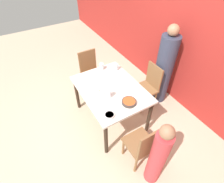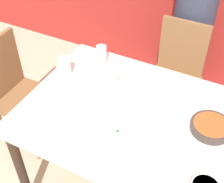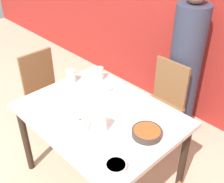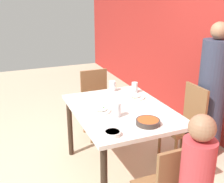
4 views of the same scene
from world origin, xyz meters
The scene contains 15 objects.
ground_plane centered at (0.00, 0.00, 0.00)m, with size 10.00×10.00×0.00m, color beige.
wall_back centered at (0.00, 1.48, 1.35)m, with size 10.00×0.06×2.70m.
dining_table centered at (0.00, 0.00, 0.69)m, with size 1.27×0.96×0.78m.
chair_adult_spot centered at (0.03, 0.82, 0.49)m, with size 0.40×0.40×0.91m.
chair_empty_left centered at (-0.98, 0.07, 0.49)m, with size 0.40×0.40×0.91m.
person_adult centered at (0.03, 1.15, 0.75)m, with size 0.33×0.33×1.62m.
bowl_curry centered at (0.43, 0.07, 0.80)m, with size 0.22×0.22×0.05m.
plate_rice_adult centered at (-0.22, 0.26, 0.79)m, with size 0.25×0.25×0.05m.
plate_rice_child centered at (-0.02, -0.24, 0.79)m, with size 0.26×0.26×0.04m.
bowl_rice_small centered at (0.50, -0.31, 0.80)m, with size 0.14×0.14×0.04m.
glass_water_tall centered at (-0.54, 0.12, 0.84)m, with size 0.08×0.08×0.13m.
glass_water_short centered at (-0.39, 0.35, 0.84)m, with size 0.07×0.07×0.13m.
glass_water_center centered at (0.17, -0.12, 0.85)m, with size 0.08×0.08×0.14m.
napkin_folded centered at (-0.43, -0.20, 0.78)m, with size 0.14×0.14×0.01m.
fork_steel centered at (0.13, 0.22, 0.78)m, with size 0.18×0.07×0.01m.
Camera 3 is at (1.36, -1.16, 2.16)m, focal length 45.00 mm.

